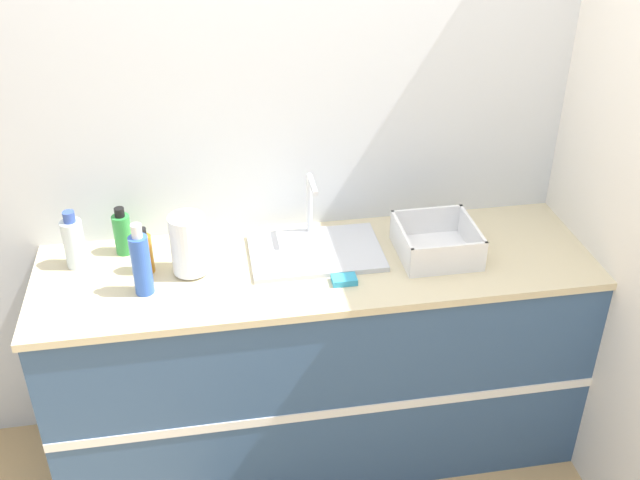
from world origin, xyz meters
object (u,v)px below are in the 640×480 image
object	(u,v)px
paper_towel_roll	(189,245)
bottle_amber	(145,253)
bottle_clear	(74,242)
bottle_blue	(141,263)
sink	(316,249)
bottle_green	(123,233)
dish_rack	(436,244)

from	to	relation	value
paper_towel_roll	bottle_amber	bearing A→B (deg)	168.02
bottle_clear	bottle_blue	xyz separation A→B (m)	(0.25, -0.22, 0.02)
sink	bottle_amber	bearing A→B (deg)	-178.25
bottle_green	paper_towel_roll	bearing A→B (deg)	-36.75
bottle_blue	sink	bearing A→B (deg)	13.46
sink	bottle_green	world-z (taller)	sink
dish_rack	bottle_clear	bearing A→B (deg)	173.66
bottle_green	bottle_blue	bearing A→B (deg)	-73.71
dish_rack	bottle_green	size ratio (longest dim) A/B	1.54
paper_towel_roll	bottle_clear	xyz separation A→B (m)	(-0.42, 0.12, -0.02)
paper_towel_roll	bottle_green	xyz separation A→B (m)	(-0.25, 0.19, -0.04)
sink	paper_towel_roll	size ratio (longest dim) A/B	2.13
bottle_clear	bottle_green	xyz separation A→B (m)	(0.17, 0.07, -0.02)
dish_rack	bottle_clear	xyz separation A→B (m)	(-1.35, 0.15, 0.06)
bottle_blue	bottle_amber	bearing A→B (deg)	88.63
bottle_green	bottle_amber	distance (m)	0.17
bottle_green	bottle_blue	world-z (taller)	bottle_blue
sink	bottle_blue	xyz separation A→B (m)	(-0.64, -0.15, 0.10)
bottle_clear	bottle_amber	bearing A→B (deg)	-18.53
sink	paper_towel_roll	bearing A→B (deg)	-173.57
bottle_amber	paper_towel_roll	bearing A→B (deg)	-11.98
dish_rack	paper_towel_roll	bearing A→B (deg)	178.18
paper_towel_roll	bottle_green	distance (m)	0.31
sink	bottle_amber	world-z (taller)	sink
bottle_green	bottle_amber	bearing A→B (deg)	-60.18
bottle_green	bottle_amber	xyz separation A→B (m)	(0.09, -0.15, -0.00)
dish_rack	bottle_clear	distance (m)	1.36
paper_towel_roll	bottle_amber	size ratio (longest dim) A/B	1.28
bottle_blue	bottle_amber	xyz separation A→B (m)	(0.00, 0.13, -0.04)
paper_towel_roll	bottle_clear	distance (m)	0.44
bottle_blue	bottle_clear	bearing A→B (deg)	139.00
paper_towel_roll	bottle_blue	size ratio (longest dim) A/B	0.85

